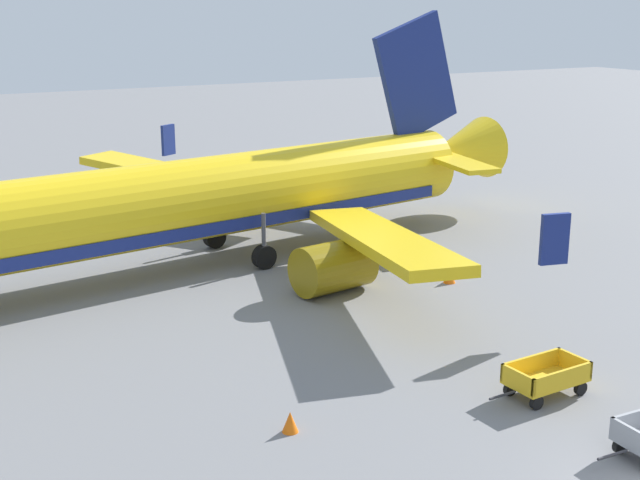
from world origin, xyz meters
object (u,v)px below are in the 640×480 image
Objects in this scene: traffic_cone_near_plane at (290,422)px; traffic_cone_mid_apron at (450,275)px; baggage_cart_third_in_row at (546,377)px; airplane at (210,199)px.

traffic_cone_near_plane is 0.89× the size of traffic_cone_mid_apron.
traffic_cone_mid_apron is at bearing 36.05° from traffic_cone_near_plane.
baggage_cart_third_in_row is 5.19× the size of traffic_cone_mid_apron.
traffic_cone_near_plane is at bearing -143.95° from traffic_cone_mid_apron.
baggage_cart_third_in_row is 5.81× the size of traffic_cone_near_plane.
traffic_cone_mid_apron is (12.10, 8.80, 0.04)m from traffic_cone_near_plane.
airplane is at bearing 102.00° from baggage_cart_third_in_row.
baggage_cart_third_in_row is 11.22m from traffic_cone_mid_apron.
baggage_cart_third_in_row is at bearing -78.00° from airplane.
airplane is 54.40× the size of traffic_cone_mid_apron.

